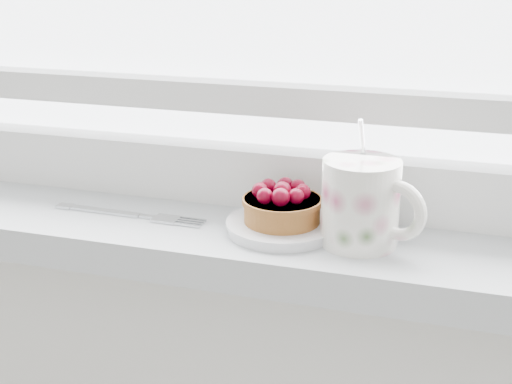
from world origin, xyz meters
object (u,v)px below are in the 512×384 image
at_px(floral_mug, 363,201).
at_px(fork, 127,214).
at_px(saucer, 282,226).
at_px(raspberry_tart, 282,205).

bearing_deg(floral_mug, fork, 179.58).
bearing_deg(fork, floral_mug, -0.42).
relative_size(saucer, raspberry_tart, 1.42).
distance_m(raspberry_tart, floral_mug, 0.09).
bearing_deg(raspberry_tart, floral_mug, -5.60).
height_order(saucer, floral_mug, floral_mug).
height_order(saucer, fork, saucer).
distance_m(saucer, floral_mug, 0.10).
bearing_deg(saucer, floral_mug, -5.61).
relative_size(raspberry_tart, fork, 0.46).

